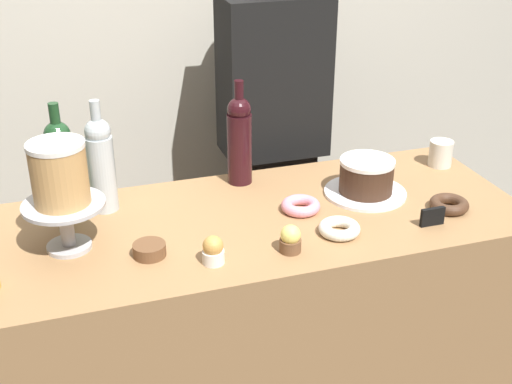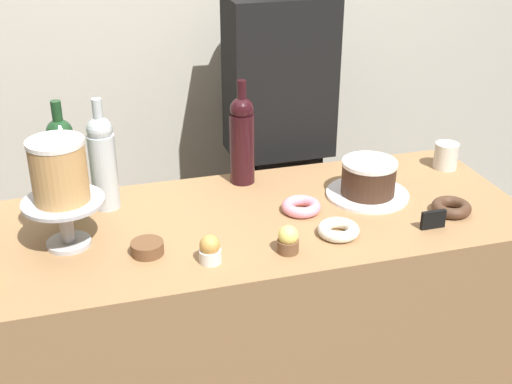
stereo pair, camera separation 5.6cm
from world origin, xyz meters
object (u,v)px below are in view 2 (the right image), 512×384
at_px(chocolate_round_cake, 369,177).
at_px(cookie_stack, 147,248).
at_px(wine_bottle_green, 64,163).
at_px(price_sign_chalkboard, 433,220).
at_px(wine_bottle_clear, 103,161).
at_px(barista_figure, 278,153).
at_px(cake_stand_pedestal, 65,215).
at_px(coffee_cup_ceramic, 446,156).
at_px(donut_chocolate, 451,207).
at_px(cupcake_caramel, 210,250).
at_px(cupcake_lemon, 288,240).
at_px(donut_pink, 301,207).
at_px(wine_bottle_dark_red, 242,138).
at_px(white_layer_cake, 59,171).
at_px(donut_sugar, 338,230).

distance_m(chocolate_round_cake, cookie_stack, 0.69).
distance_m(wine_bottle_green, price_sign_chalkboard, 1.03).
height_order(wine_bottle_clear, barista_figure, barista_figure).
height_order(cake_stand_pedestal, chocolate_round_cake, cake_stand_pedestal).
distance_m(coffee_cup_ceramic, barista_figure, 0.60).
relative_size(donut_chocolate, barista_figure, 0.07).
xyz_separation_m(cupcake_caramel, barista_figure, (0.41, 0.74, -0.09)).
height_order(cake_stand_pedestal, wine_bottle_clear, wine_bottle_clear).
height_order(wine_bottle_clear, cookie_stack, wine_bottle_clear).
bearing_deg(coffee_cup_ceramic, cupcake_lemon, -151.31).
distance_m(wine_bottle_green, donut_chocolate, 1.10).
bearing_deg(price_sign_chalkboard, barista_figure, 105.45).
bearing_deg(cupcake_caramel, coffee_cup_ceramic, 22.35).
xyz_separation_m(donut_pink, cookie_stack, (-0.45, -0.11, 0.00)).
xyz_separation_m(wine_bottle_dark_red, price_sign_chalkboard, (0.42, -0.43, -0.12)).
height_order(cake_stand_pedestal, cookie_stack, cake_stand_pedestal).
xyz_separation_m(wine_bottle_green, wine_bottle_dark_red, (0.53, 0.05, 0.00)).
height_order(white_layer_cake, cupcake_lemon, white_layer_cake).
relative_size(chocolate_round_cake, wine_bottle_clear, 0.50).
xyz_separation_m(wine_bottle_dark_red, barista_figure, (0.22, 0.31, -0.20)).
bearing_deg(wine_bottle_clear, wine_bottle_green, 174.18).
relative_size(white_layer_cake, cupcake_lemon, 2.18).
height_order(wine_bottle_dark_red, cupcake_lemon, wine_bottle_dark_red).
bearing_deg(wine_bottle_clear, donut_pink, -19.33).
bearing_deg(wine_bottle_dark_red, wine_bottle_green, -174.94).
distance_m(donut_pink, donut_chocolate, 0.43).
height_order(donut_chocolate, coffee_cup_ceramic, coffee_cup_ceramic).
bearing_deg(cake_stand_pedestal, wine_bottle_clear, 59.39).
distance_m(white_layer_cake, barista_figure, 0.97).
distance_m(cupcake_lemon, price_sign_chalkboard, 0.42).
distance_m(wine_bottle_dark_red, coffee_cup_ceramic, 0.67).
relative_size(wine_bottle_green, donut_pink, 2.91).
xyz_separation_m(cake_stand_pedestal, wine_bottle_dark_red, (0.53, 0.25, 0.06)).
bearing_deg(donut_sugar, white_layer_cake, 168.16).
height_order(donut_pink, price_sign_chalkboard, price_sign_chalkboard).
bearing_deg(donut_chocolate, white_layer_cake, 173.89).
bearing_deg(cupcake_caramel, price_sign_chalkboard, 0.27).
bearing_deg(cookie_stack, price_sign_chalkboard, -5.94).
distance_m(price_sign_chalkboard, coffee_cup_ceramic, 0.43).
bearing_deg(cookie_stack, white_layer_cake, 152.40).
bearing_deg(white_layer_cake, barista_figure, 36.74).
distance_m(white_layer_cake, donut_pink, 0.67).
bearing_deg(cake_stand_pedestal, cookie_stack, -27.60).
bearing_deg(wine_bottle_green, white_layer_cake, -92.51).
bearing_deg(cupcake_lemon, wine_bottle_clear, 137.73).
bearing_deg(wine_bottle_clear, donut_sugar, -30.43).
bearing_deg(cupcake_caramel, donut_chocolate, 5.57).
xyz_separation_m(wine_bottle_dark_red, cupcake_lemon, (0.00, -0.44, -0.11)).
distance_m(white_layer_cake, donut_chocolate, 1.08).
xyz_separation_m(donut_chocolate, barista_figure, (-0.30, 0.67, -0.07)).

